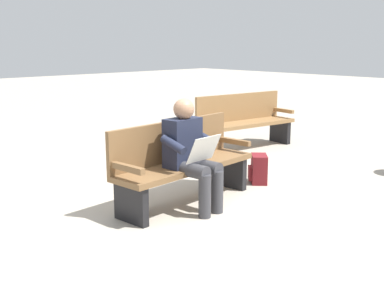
{
  "coord_description": "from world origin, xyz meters",
  "views": [
    {
      "loc": [
        3.48,
        3.79,
        1.75
      ],
      "look_at": [
        0.05,
        0.15,
        0.7
      ],
      "focal_mm": 45.41,
      "sensor_mm": 36.0,
      "label": 1
    }
  ],
  "objects_px": {
    "bench_near": "(181,162)",
    "backpack": "(258,169)",
    "bench_far": "(244,121)",
    "person_seated": "(190,152)"
  },
  "relations": [
    {
      "from": "backpack",
      "to": "bench_far",
      "type": "bearing_deg",
      "value": -134.17
    },
    {
      "from": "bench_near",
      "to": "backpack",
      "type": "distance_m",
      "value": 1.25
    },
    {
      "from": "backpack",
      "to": "bench_far",
      "type": "distance_m",
      "value": 2.13
    },
    {
      "from": "bench_near",
      "to": "backpack",
      "type": "xyz_separation_m",
      "value": [
        -1.21,
        0.12,
        -0.28
      ]
    },
    {
      "from": "backpack",
      "to": "bench_far",
      "type": "xyz_separation_m",
      "value": [
        -1.47,
        -1.51,
        0.28
      ]
    },
    {
      "from": "person_seated",
      "to": "backpack",
      "type": "xyz_separation_m",
      "value": [
        -1.3,
        -0.12,
        -0.45
      ]
    },
    {
      "from": "bench_near",
      "to": "person_seated",
      "type": "xyz_separation_m",
      "value": [
        0.09,
        0.24,
        0.17
      ]
    },
    {
      "from": "bench_near",
      "to": "backpack",
      "type": "relative_size",
      "value": 5.06
    },
    {
      "from": "bench_far",
      "to": "person_seated",
      "type": "bearing_deg",
      "value": 37.8
    },
    {
      "from": "person_seated",
      "to": "bench_far",
      "type": "height_order",
      "value": "person_seated"
    }
  ]
}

